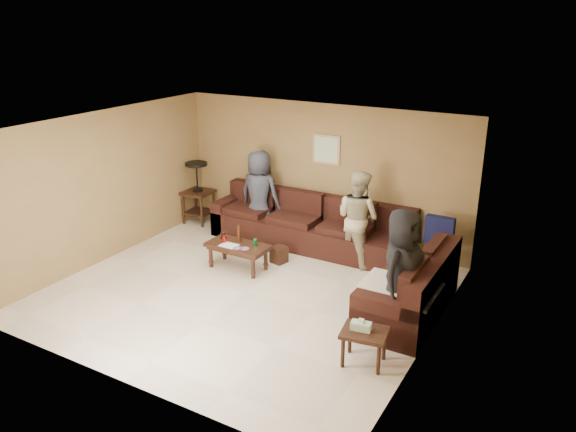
# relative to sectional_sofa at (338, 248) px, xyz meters

# --- Properties ---
(room) EXTENTS (5.60, 5.50, 2.50)m
(room) POSITION_rel_sectional_sofa_xyz_m (-0.81, -1.52, 1.34)
(room) COLOR beige
(room) RESTS_ON ground
(sectional_sofa) EXTENTS (4.65, 2.90, 0.97)m
(sectional_sofa) POSITION_rel_sectional_sofa_xyz_m (0.00, 0.00, 0.00)
(sectional_sofa) COLOR black
(sectional_sofa) RESTS_ON ground
(coffee_table) EXTENTS (1.03, 0.52, 0.71)m
(coffee_table) POSITION_rel_sectional_sofa_xyz_m (-1.40, -0.86, 0.04)
(coffee_table) COLOR #331A11
(coffee_table) RESTS_ON ground
(end_table_left) EXTENTS (0.57, 0.57, 1.22)m
(end_table_left) POSITION_rel_sectional_sofa_xyz_m (-3.30, 0.55, 0.32)
(end_table_left) COLOR #331A11
(end_table_left) RESTS_ON ground
(side_table_right) EXTENTS (0.59, 0.51, 0.59)m
(side_table_right) POSITION_rel_sectional_sofa_xyz_m (1.41, -2.32, 0.06)
(side_table_right) COLOR #331A11
(side_table_right) RESTS_ON ground
(waste_bin) EXTENTS (0.28, 0.28, 0.28)m
(waste_bin) POSITION_rel_sectional_sofa_xyz_m (-0.93, -0.33, -0.19)
(waste_bin) COLOR #331A11
(waste_bin) RESTS_ON ground
(wall_art) EXTENTS (0.52, 0.04, 0.52)m
(wall_art) POSITION_rel_sectional_sofa_xyz_m (-0.71, 0.96, 1.37)
(wall_art) COLOR tan
(wall_art) RESTS_ON ground
(person_left) EXTENTS (0.80, 0.53, 1.64)m
(person_left) POSITION_rel_sectional_sofa_xyz_m (-1.85, 0.53, 0.49)
(person_left) COLOR #333746
(person_left) RESTS_ON ground
(person_middle) EXTENTS (0.92, 0.81, 1.60)m
(person_middle) POSITION_rel_sectional_sofa_xyz_m (0.20, 0.30, 0.48)
(person_middle) COLOR #B9B289
(person_middle) RESTS_ON ground
(person_right) EXTENTS (0.63, 0.88, 1.68)m
(person_right) POSITION_rel_sectional_sofa_xyz_m (1.51, -1.37, 0.51)
(person_right) COLOR black
(person_right) RESTS_ON ground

